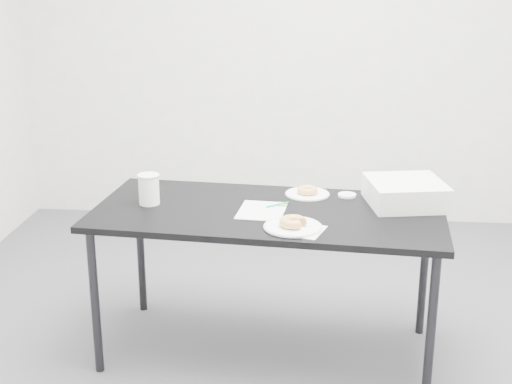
# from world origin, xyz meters

# --- Properties ---
(floor) EXTENTS (4.00, 4.00, 0.00)m
(floor) POSITION_xyz_m (0.00, 0.00, 0.00)
(floor) COLOR #515156
(floor) RESTS_ON ground
(wall_back) EXTENTS (4.00, 0.02, 2.70)m
(wall_back) POSITION_xyz_m (0.00, 2.00, 1.35)
(wall_back) COLOR white
(wall_back) RESTS_ON floor
(table) EXTENTS (1.64, 0.87, 0.72)m
(table) POSITION_xyz_m (-0.09, 0.06, 0.67)
(table) COLOR black
(table) RESTS_ON floor
(scorecard) EXTENTS (0.23, 0.28, 0.00)m
(scorecard) POSITION_xyz_m (-0.12, 0.04, 0.72)
(scorecard) COLOR white
(scorecard) RESTS_ON table
(logo_patch) EXTENTS (0.05, 0.05, 0.00)m
(logo_patch) POSITION_xyz_m (-0.03, 0.13, 0.73)
(logo_patch) COLOR green
(logo_patch) RESTS_ON scorecard
(pen) EXTENTS (0.10, 0.08, 0.01)m
(pen) POSITION_xyz_m (-0.05, 0.12, 0.73)
(pen) COLOR #0C886B
(pen) RESTS_ON scorecard
(napkin) EXTENTS (0.22, 0.22, 0.00)m
(napkin) POSITION_xyz_m (0.07, -0.19, 0.72)
(napkin) COLOR white
(napkin) RESTS_ON table
(plate_near) EXTENTS (0.25, 0.25, 0.01)m
(plate_near) POSITION_xyz_m (0.03, -0.17, 0.73)
(plate_near) COLOR white
(plate_near) RESTS_ON napkin
(donut_near) EXTENTS (0.16, 0.16, 0.04)m
(donut_near) POSITION_xyz_m (0.03, -0.17, 0.75)
(donut_near) COLOR #BD853C
(donut_near) RESTS_ON plate_near
(plate_far) EXTENTS (0.21, 0.21, 0.01)m
(plate_far) POSITION_xyz_m (0.08, 0.30, 0.73)
(plate_far) COLOR white
(plate_far) RESTS_ON table
(donut_far) EXTENTS (0.12, 0.12, 0.03)m
(donut_far) POSITION_xyz_m (0.08, 0.30, 0.75)
(donut_far) COLOR #BD853C
(donut_far) RESTS_ON plate_far
(coffee_cup) EXTENTS (0.09, 0.09, 0.14)m
(coffee_cup) POSITION_xyz_m (-0.65, 0.09, 0.79)
(coffee_cup) COLOR white
(coffee_cup) RESTS_ON table
(cup_lid) EXTENTS (0.09, 0.09, 0.01)m
(cup_lid) POSITION_xyz_m (0.27, 0.29, 0.73)
(cup_lid) COLOR white
(cup_lid) RESTS_ON table
(bakery_box) EXTENTS (0.39, 0.39, 0.11)m
(bakery_box) POSITION_xyz_m (0.54, 0.20, 0.78)
(bakery_box) COLOR silver
(bakery_box) RESTS_ON table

